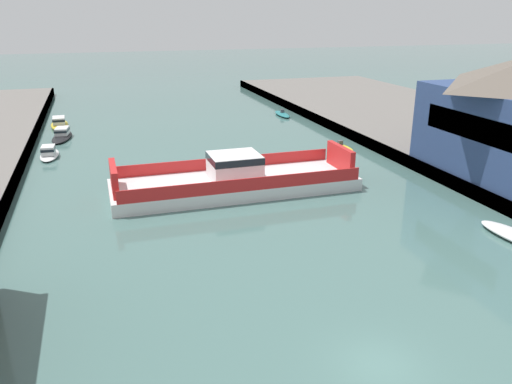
% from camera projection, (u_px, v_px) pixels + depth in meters
% --- Properties ---
extents(ground_plane, '(400.00, 400.00, 0.00)m').
position_uv_depth(ground_plane, '(380.00, 366.00, 23.08)').
color(ground_plane, '#476B66').
extents(chain_ferry, '(21.66, 7.07, 3.39)m').
position_uv_depth(chain_ferry, '(235.00, 180.00, 45.32)').
color(chain_ferry, silver).
rests_on(chain_ferry, ground).
extents(moored_boat_near_left, '(2.53, 7.47, 1.47)m').
position_uv_depth(moored_boat_near_left, '(59.00, 123.00, 70.69)').
color(moored_boat_near_left, yellow).
rests_on(moored_boat_near_left, ground).
extents(moored_boat_near_right, '(1.65, 5.45, 1.02)m').
position_uv_depth(moored_boat_near_right, '(282.00, 114.00, 78.33)').
color(moored_boat_near_right, '#237075').
rests_on(moored_boat_near_right, ground).
extents(moored_boat_mid_left, '(2.13, 5.61, 1.34)m').
position_uv_depth(moored_boat_mid_left, '(49.00, 153.00, 56.00)').
color(moored_boat_mid_left, white).
rests_on(moored_boat_mid_left, ground).
extents(moored_boat_mid_right, '(2.20, 5.00, 0.97)m').
position_uv_depth(moored_boat_mid_right, '(340.00, 147.00, 59.63)').
color(moored_boat_mid_right, yellow).
rests_on(moored_boat_mid_right, ground).
extents(moored_boat_far_right, '(3.00, 7.18, 1.32)m').
position_uv_depth(moored_boat_far_right, '(62.00, 134.00, 64.40)').
color(moored_boat_far_right, black).
rests_on(moored_boat_far_right, ground).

